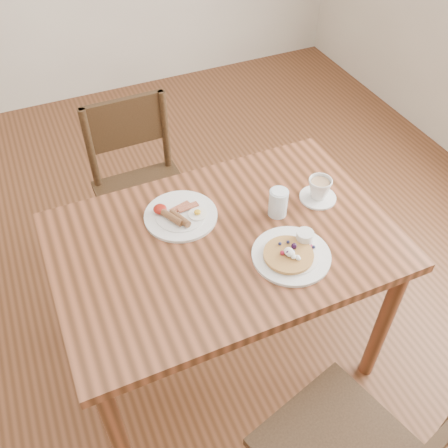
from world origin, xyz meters
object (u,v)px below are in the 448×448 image
at_px(teacup_saucer, 319,190).
at_px(water_glass, 278,203).
at_px(dining_table, 224,257).
at_px(pancake_plate, 292,253).
at_px(chair_far, 141,185).
at_px(breakfast_plate, 180,215).

bearing_deg(teacup_saucer, water_glass, -176.30).
xyz_separation_m(dining_table, teacup_saucer, (0.41, 0.05, 0.14)).
height_order(pancake_plate, water_glass, water_glass).
xyz_separation_m(chair_far, water_glass, (0.35, -0.66, 0.31)).
relative_size(chair_far, breakfast_plate, 3.26).
xyz_separation_m(pancake_plate, breakfast_plate, (-0.28, 0.33, -0.00)).
bearing_deg(pancake_plate, dining_table, 136.08).
bearing_deg(chair_far, dining_table, 99.08).
relative_size(dining_table, water_glass, 11.22).
bearing_deg(teacup_saucer, dining_table, -173.47).
distance_m(dining_table, water_glass, 0.28).
xyz_separation_m(dining_table, pancake_plate, (0.18, -0.17, 0.11)).
bearing_deg(teacup_saucer, chair_far, 129.33).
height_order(pancake_plate, breakfast_plate, pancake_plate).
bearing_deg(breakfast_plate, chair_far, 91.44).
height_order(dining_table, teacup_saucer, teacup_saucer).
xyz_separation_m(pancake_plate, teacup_saucer, (0.24, 0.22, 0.03)).
bearing_deg(pancake_plate, water_glass, 75.18).
height_order(chair_far, water_glass, chair_far).
xyz_separation_m(chair_far, teacup_saucer, (0.53, -0.65, 0.30)).
xyz_separation_m(dining_table, water_glass, (0.23, 0.04, 0.15)).
bearing_deg(breakfast_plate, dining_table, -56.95).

